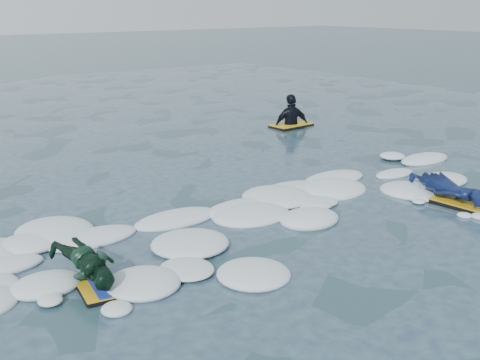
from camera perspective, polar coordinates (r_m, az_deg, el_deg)
name	(u,v)px	position (r m, az deg, el deg)	size (l,w,h in m)	color
ground	(302,238)	(8.47, 5.92, -5.48)	(120.00, 120.00, 0.00)	#173039
foam_band	(256,218)	(9.20, 1.53, -3.59)	(12.00, 3.10, 0.30)	silver
prone_woman_unit	(452,190)	(10.40, 19.44, -0.93)	(0.96, 1.69, 0.41)	black
prone_child_unit	(90,266)	(7.22, -14.06, -7.90)	(0.61, 1.22, 0.46)	black
waiting_rider_unit	(291,127)	(16.02, 4.88, 5.06)	(1.19, 0.70, 1.72)	black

